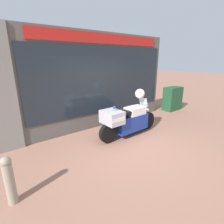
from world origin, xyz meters
TOP-DOWN VIEW (x-y plane):
  - ground_plane at (0.00, 0.00)m, footprint 60.00×60.00m
  - shop_building at (-0.47, 2.00)m, footprint 6.84×0.55m
  - window_display at (0.45, 2.03)m, footprint 5.33×0.30m
  - paramedic_motorcycle at (0.43, 0.53)m, footprint 2.37×0.65m
  - utility_cabinet at (4.29, 1.45)m, footprint 0.94×0.51m
  - white_helmet at (0.99, 0.54)m, footprint 0.31×0.31m
  - street_bollard at (-3.01, -0.30)m, footprint 0.17×0.17m

SIDE VIEW (x-z plane):
  - ground_plane at x=0.00m, z-range 0.00..0.00m
  - window_display at x=0.45m, z-range -0.49..1.41m
  - street_bollard at x=-3.01m, z-range 0.02..0.93m
  - paramedic_motorcycle at x=0.43m, z-range -0.04..1.14m
  - utility_cabinet at x=4.29m, z-range 0.00..1.12m
  - white_helmet at x=0.99m, z-range 1.18..1.49m
  - shop_building at x=-0.47m, z-range 0.01..3.31m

